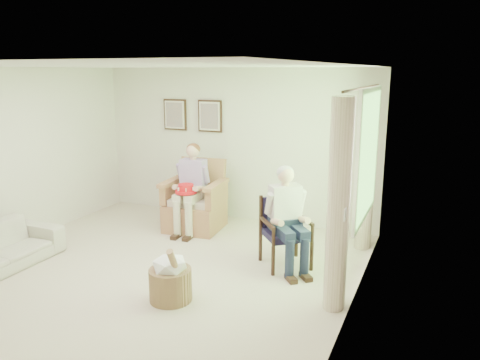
{
  "coord_description": "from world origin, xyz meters",
  "views": [
    {
      "loc": [
        3.26,
        -4.54,
        2.54
      ],
      "look_at": [
        0.72,
        1.32,
        1.05
      ],
      "focal_mm": 35.0,
      "sensor_mm": 36.0,
      "label": 1
    }
  ],
  "objects_px": {
    "wicker_armchair": "(196,207)",
    "person_dark": "(285,212)",
    "person_wicker": "(191,182)",
    "red_hat": "(186,189)",
    "hatbox": "(170,277)",
    "wood_armchair": "(288,229)"
  },
  "relations": [
    {
      "from": "wicker_armchair",
      "to": "person_dark",
      "type": "relative_size",
      "value": 0.85
    },
    {
      "from": "wicker_armchair",
      "to": "person_wicker",
      "type": "bearing_deg",
      "value": -94.89
    },
    {
      "from": "red_hat",
      "to": "hatbox",
      "type": "xyz_separation_m",
      "value": [
        0.92,
        -1.97,
        -0.47
      ]
    },
    {
      "from": "hatbox",
      "to": "wood_armchair",
      "type": "bearing_deg",
      "value": 59.9
    },
    {
      "from": "wicker_armchair",
      "to": "hatbox",
      "type": "xyz_separation_m",
      "value": [
        0.94,
        -2.32,
        -0.08
      ]
    },
    {
      "from": "wicker_armchair",
      "to": "red_hat",
      "type": "relative_size",
      "value": 3.4
    },
    {
      "from": "wood_armchair",
      "to": "person_dark",
      "type": "relative_size",
      "value": 0.68
    },
    {
      "from": "wicker_armchair",
      "to": "hatbox",
      "type": "bearing_deg",
      "value": -72.89
    },
    {
      "from": "red_hat",
      "to": "wicker_armchair",
      "type": "bearing_deg",
      "value": 93.63
    },
    {
      "from": "wood_armchair",
      "to": "person_dark",
      "type": "bearing_deg",
      "value": -129.81
    },
    {
      "from": "wicker_armchair",
      "to": "red_hat",
      "type": "height_order",
      "value": "wicker_armchair"
    },
    {
      "from": "wood_armchair",
      "to": "hatbox",
      "type": "distance_m",
      "value": 1.78
    },
    {
      "from": "wicker_armchair",
      "to": "wood_armchair",
      "type": "relative_size",
      "value": 1.26
    },
    {
      "from": "person_wicker",
      "to": "hatbox",
      "type": "xyz_separation_m",
      "value": [
        0.94,
        -2.18,
        -0.55
      ]
    },
    {
      "from": "wicker_armchair",
      "to": "red_hat",
      "type": "bearing_deg",
      "value": -91.27
    },
    {
      "from": "person_wicker",
      "to": "red_hat",
      "type": "distance_m",
      "value": 0.22
    },
    {
      "from": "red_hat",
      "to": "hatbox",
      "type": "relative_size",
      "value": 0.47
    },
    {
      "from": "hatbox",
      "to": "red_hat",
      "type": "bearing_deg",
      "value": 114.91
    },
    {
      "from": "wicker_armchair",
      "to": "person_wicker",
      "type": "xyz_separation_m",
      "value": [
        -0.0,
        -0.15,
        0.47
      ]
    },
    {
      "from": "wood_armchair",
      "to": "red_hat",
      "type": "height_order",
      "value": "wood_armchair"
    },
    {
      "from": "red_hat",
      "to": "person_dark",
      "type": "bearing_deg",
      "value": -18.21
    },
    {
      "from": "person_wicker",
      "to": "red_hat",
      "type": "height_order",
      "value": "person_wicker"
    }
  ]
}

